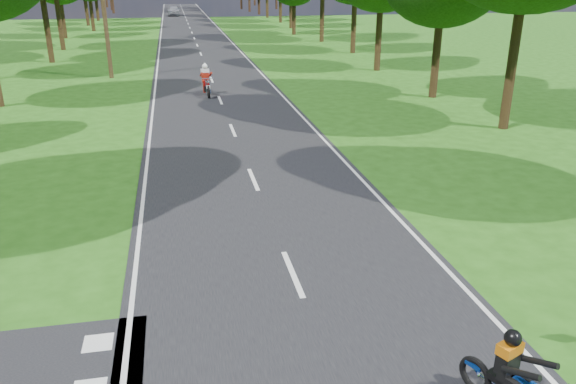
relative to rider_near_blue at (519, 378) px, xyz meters
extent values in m
plane|color=#235012|center=(-2.25, 2.67, -0.70)|extent=(160.00, 160.00, 0.00)
cube|color=black|center=(-2.25, 52.67, -0.69)|extent=(7.00, 140.00, 0.02)
cube|color=silver|center=(-2.25, 4.67, -0.68)|extent=(0.12, 2.00, 0.01)
cube|color=silver|center=(-2.25, 10.67, -0.68)|extent=(0.12, 2.00, 0.01)
cube|color=silver|center=(-2.25, 16.67, -0.68)|extent=(0.12, 2.00, 0.01)
cube|color=silver|center=(-2.25, 22.67, -0.68)|extent=(0.12, 2.00, 0.01)
cube|color=silver|center=(-2.25, 28.67, -0.68)|extent=(0.12, 2.00, 0.01)
cube|color=silver|center=(-2.25, 34.67, -0.68)|extent=(0.12, 2.00, 0.01)
cube|color=silver|center=(-2.25, 40.67, -0.68)|extent=(0.12, 2.00, 0.01)
cube|color=silver|center=(-2.25, 46.67, -0.68)|extent=(0.12, 2.00, 0.01)
cube|color=silver|center=(-2.25, 52.67, -0.68)|extent=(0.12, 2.00, 0.01)
cube|color=silver|center=(-2.25, 58.67, -0.68)|extent=(0.12, 2.00, 0.01)
cube|color=silver|center=(-2.25, 64.67, -0.68)|extent=(0.12, 2.00, 0.01)
cube|color=silver|center=(-2.25, 70.67, -0.68)|extent=(0.12, 2.00, 0.01)
cube|color=silver|center=(-2.25, 76.67, -0.68)|extent=(0.12, 2.00, 0.01)
cube|color=silver|center=(-2.25, 82.67, -0.68)|extent=(0.12, 2.00, 0.01)
cube|color=silver|center=(-2.25, 88.67, -0.68)|extent=(0.12, 2.00, 0.01)
cube|color=silver|center=(-2.25, 94.67, -0.68)|extent=(0.12, 2.00, 0.01)
cube|color=silver|center=(-2.25, 100.67, -0.68)|extent=(0.12, 2.00, 0.01)
cube|color=silver|center=(-2.25, 106.67, -0.68)|extent=(0.12, 2.00, 0.01)
cube|color=silver|center=(-2.25, 112.67, -0.68)|extent=(0.12, 2.00, 0.01)
cube|color=silver|center=(-2.25, 118.67, -0.68)|extent=(0.12, 2.00, 0.01)
cube|color=silver|center=(-5.55, 52.67, -0.68)|extent=(0.10, 140.00, 0.01)
cube|color=silver|center=(1.05, 52.67, -0.68)|extent=(0.10, 140.00, 0.01)
cube|color=silver|center=(-6.05, 2.97, -0.68)|extent=(0.50, 0.50, 0.01)
cylinder|color=black|center=(-13.08, 38.27, 1.46)|extent=(0.40, 0.40, 4.32)
cylinder|color=black|center=(-13.51, 45.77, 1.50)|extent=(0.40, 0.40, 4.40)
cylinder|color=black|center=(-14.86, 55.45, 0.90)|extent=(0.40, 0.40, 3.20)
cylinder|color=black|center=(-13.00, 62.83, 0.91)|extent=(0.40, 0.40, 3.22)
cylinder|color=black|center=(-14.55, 70.59, 1.10)|extent=(0.40, 0.40, 3.61)
cylinder|color=black|center=(-14.19, 78.41, 0.63)|extent=(0.40, 0.40, 2.67)
cylinder|color=black|center=(-14.43, 87.57, 0.84)|extent=(0.40, 0.40, 3.09)
cylinder|color=black|center=(8.81, 14.87, 1.58)|extent=(0.40, 0.40, 4.56)
cylinder|color=black|center=(8.67, 21.36, 1.04)|extent=(0.40, 0.40, 3.49)
cylinder|color=black|center=(8.81, 30.25, 1.14)|extent=(0.40, 0.40, 3.69)
cylinder|color=black|center=(9.92, 39.09, 1.17)|extent=(0.40, 0.40, 3.74)
cylinder|color=black|center=(9.46, 47.39, 1.62)|extent=(0.40, 0.40, 4.64)
cylinder|color=black|center=(8.29, 54.59, 0.75)|extent=(0.40, 0.40, 2.91)
cylinder|color=black|center=(9.51, 62.07, 1.24)|extent=(0.40, 0.40, 3.88)
cylinder|color=black|center=(9.84, 70.54, 1.39)|extent=(0.40, 0.40, 4.18)
cylinder|color=black|center=(9.55, 79.50, 1.61)|extent=(0.40, 0.40, 4.63)
cylinder|color=black|center=(9.43, 86.79, 0.98)|extent=(0.40, 0.40, 3.36)
cylinder|color=black|center=(-18.25, 97.67, 1.06)|extent=(0.40, 0.40, 3.52)
cylinder|color=#382616|center=(-8.25, 30.67, 3.30)|extent=(0.26, 0.26, 8.00)
imported|color=#AAACB1|center=(-3.87, 86.11, 0.09)|extent=(1.95, 4.58, 1.54)
camera|label=1|loc=(-4.42, -5.61, 5.27)|focal=35.00mm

